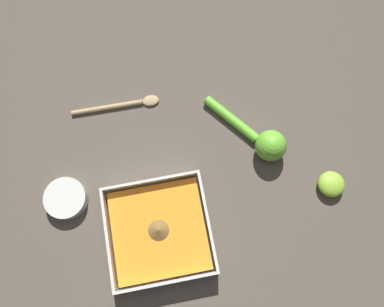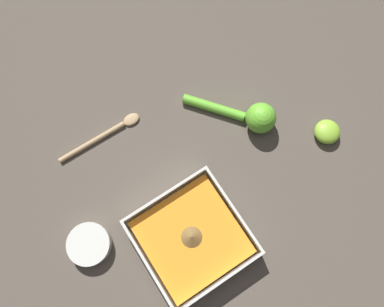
% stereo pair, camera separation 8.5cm
% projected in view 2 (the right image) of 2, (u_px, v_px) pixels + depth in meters
% --- Properties ---
extents(ground_plane, '(4.00, 4.00, 0.00)m').
position_uv_depth(ground_plane, '(185.00, 236.00, 0.83)').
color(ground_plane, brown).
extents(square_dish, '(0.22, 0.22, 0.06)m').
position_uv_depth(square_dish, '(192.00, 237.00, 0.81)').
color(square_dish, silver).
rests_on(square_dish, ground_plane).
extents(spice_bowl, '(0.09, 0.09, 0.03)m').
position_uv_depth(spice_bowl, '(90.00, 244.00, 0.81)').
color(spice_bowl, silver).
rests_on(spice_bowl, ground_plane).
extents(lemon_squeezer, '(0.16, 0.19, 0.07)m').
position_uv_depth(lemon_squeezer, '(252.00, 116.00, 0.87)').
color(lemon_squeezer, '#6BC633').
rests_on(lemon_squeezer, ground_plane).
extents(lemon_half, '(0.06, 0.06, 0.03)m').
position_uv_depth(lemon_half, '(327.00, 132.00, 0.87)').
color(lemon_half, '#93CC38').
rests_on(lemon_half, ground_plane).
extents(wooden_spoon, '(0.21, 0.03, 0.01)m').
position_uv_depth(wooden_spoon, '(104.00, 135.00, 0.88)').
color(wooden_spoon, tan).
rests_on(wooden_spoon, ground_plane).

